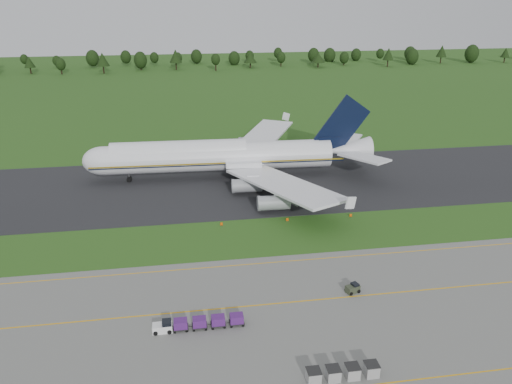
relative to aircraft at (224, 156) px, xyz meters
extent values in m
plane|color=#254D17|center=(1.53, -33.24, -5.75)|extent=(600.00, 600.00, 0.00)
cube|color=slate|center=(1.53, -67.24, -5.72)|extent=(300.00, 52.00, 0.06)
cube|color=black|center=(1.53, -5.24, -5.71)|extent=(300.00, 40.00, 0.08)
cube|color=#E09F0D|center=(1.53, -55.24, -5.68)|extent=(300.00, 0.25, 0.01)
cube|color=#E09F0D|center=(1.53, -43.24, -5.68)|extent=(120.00, 0.20, 0.01)
cylinder|color=black|center=(-91.37, 184.34, -4.02)|extent=(0.70, 0.70, 3.46)
cone|color=#1D3312|center=(-91.37, 184.34, 0.79)|extent=(6.01, 6.01, 6.15)
cylinder|color=black|center=(-73.72, 179.28, -3.93)|extent=(0.70, 0.70, 3.64)
sphere|color=#1D3312|center=(-73.72, 179.28, -0.18)|extent=(5.33, 5.33, 5.33)
cylinder|color=black|center=(-50.93, 179.00, -3.68)|extent=(0.70, 0.70, 4.14)
cone|color=#1D3312|center=(-50.93, 179.00, 2.07)|extent=(7.26, 7.26, 7.36)
cylinder|color=black|center=(-30.94, 189.23, -3.88)|extent=(0.70, 0.70, 3.74)
sphere|color=#1D3312|center=(-30.94, 189.23, -0.04)|extent=(7.57, 7.57, 7.57)
cylinder|color=black|center=(-10.46, 186.79, -3.64)|extent=(0.70, 0.70, 4.22)
cone|color=#1D3312|center=(-10.46, 186.79, 2.23)|extent=(7.29, 7.29, 7.51)
cylinder|color=black|center=(12.32, 179.27, -3.60)|extent=(0.70, 0.70, 4.29)
sphere|color=#1D3312|center=(12.32, 179.27, 0.80)|extent=(5.13, 5.13, 5.13)
cylinder|color=black|center=(33.93, 188.32, -4.20)|extent=(0.70, 0.70, 3.10)
cone|color=#1D3312|center=(33.93, 188.32, 0.11)|extent=(7.96, 7.96, 5.51)
cylinder|color=black|center=(53.40, 191.00, -3.94)|extent=(0.70, 0.70, 3.62)
sphere|color=#1D3312|center=(53.40, 191.00, -0.23)|extent=(5.32, 5.32, 5.32)
cylinder|color=black|center=(74.85, 183.60, -4.21)|extent=(0.70, 0.70, 3.09)
cone|color=#1D3312|center=(74.85, 183.60, 0.08)|extent=(8.19, 8.19, 5.48)
cylinder|color=black|center=(93.35, 190.13, -4.21)|extent=(0.70, 0.70, 3.09)
sphere|color=#1D3312|center=(93.35, 190.13, -1.03)|extent=(5.70, 5.70, 5.70)
cylinder|color=black|center=(117.85, 179.98, -3.72)|extent=(0.70, 0.70, 4.05)
cone|color=#1D3312|center=(117.85, 179.98, 1.91)|extent=(6.54, 6.54, 7.21)
cylinder|color=black|center=(137.02, 187.48, -4.17)|extent=(0.70, 0.70, 3.16)
sphere|color=#1D3312|center=(137.02, 187.48, -0.92)|extent=(7.85, 7.85, 7.85)
cylinder|color=black|center=(157.42, 188.99, -3.71)|extent=(0.70, 0.70, 4.08)
cone|color=#1D3312|center=(157.42, 188.99, 1.96)|extent=(6.63, 6.63, 7.25)
cylinder|color=black|center=(178.18, 188.65, -3.84)|extent=(0.70, 0.70, 3.82)
sphere|color=#1D3312|center=(178.18, 188.65, 0.08)|extent=(8.71, 8.71, 8.71)
cylinder|color=black|center=(199.92, 185.77, -4.05)|extent=(0.70, 0.70, 3.41)
cone|color=#1D3312|center=(199.92, 185.77, 0.69)|extent=(5.52, 5.52, 6.06)
cylinder|color=white|center=(-1.31, 0.05, -0.21)|extent=(55.65, 8.88, 6.88)
cylinder|color=white|center=(-10.86, 0.39, 1.42)|extent=(32.67, 6.54, 5.37)
sphere|color=white|center=(-29.01, 1.05, -0.21)|extent=(6.88, 6.88, 6.88)
cone|color=white|center=(31.64, -1.14, 0.27)|extent=(10.74, 6.91, 6.54)
cube|color=gold|center=(-1.44, -3.41, -0.78)|extent=(61.14, 2.27, 0.33)
cube|color=white|center=(10.88, -18.66, -1.07)|extent=(21.92, 33.58, 0.53)
cube|color=white|center=(12.20, 17.83, -1.07)|extent=(23.73, 33.17, 0.53)
cylinder|color=gray|center=(3.93, -12.19, -3.46)|extent=(6.80, 3.30, 3.06)
cylinder|color=gray|center=(8.16, -22.87, -3.46)|extent=(6.80, 3.30, 3.06)
cylinder|color=gray|center=(4.80, 11.88, -3.46)|extent=(6.80, 3.30, 3.06)
cylinder|color=gray|center=(9.79, 22.22, -3.46)|extent=(6.80, 3.30, 3.06)
cube|color=black|center=(29.27, -1.06, 6.71)|extent=(13.95, 1.03, 15.35)
cube|color=white|center=(32.82, -8.36, 0.56)|extent=(10.76, 13.39, 0.43)
cube|color=white|center=(33.34, 5.97, 0.56)|extent=(11.32, 13.24, 0.43)
cylinder|color=slate|center=(-23.28, 0.84, -4.70)|extent=(0.34, 0.34, 2.10)
cylinder|color=black|center=(-23.28, 0.84, -5.13)|extent=(1.27, 0.90, 1.24)
cylinder|color=slate|center=(4.27, -4.46, -4.70)|extent=(0.34, 0.34, 2.10)
cylinder|color=black|center=(4.27, -4.46, -5.13)|extent=(1.27, 0.90, 1.24)
cylinder|color=slate|center=(4.58, 4.14, -4.70)|extent=(0.34, 0.34, 2.10)
cylinder|color=black|center=(4.58, 4.14, -5.13)|extent=(1.27, 0.90, 1.24)
cube|color=white|center=(-14.25, -59.26, -5.12)|extent=(2.68, 1.44, 1.13)
cylinder|color=black|center=(-15.18, -59.98, -5.38)|extent=(0.62, 0.23, 0.62)
cube|color=black|center=(-11.78, -59.26, -5.33)|extent=(2.06, 1.55, 0.12)
cube|color=#44195F|center=(-11.78, -59.26, -4.71)|extent=(1.85, 1.44, 1.13)
cylinder|color=black|center=(-12.60, -59.98, -5.51)|extent=(0.35, 0.15, 0.35)
cube|color=black|center=(-9.20, -59.26, -5.33)|extent=(2.06, 1.55, 0.12)
cube|color=#44195F|center=(-9.20, -59.26, -4.71)|extent=(1.85, 1.44, 1.13)
cylinder|color=black|center=(-10.02, -59.98, -5.51)|extent=(0.35, 0.15, 0.35)
cube|color=black|center=(-6.62, -59.26, -5.33)|extent=(2.06, 1.55, 0.12)
cube|color=#44195F|center=(-6.62, -59.26, -4.71)|extent=(1.85, 1.44, 1.13)
cylinder|color=black|center=(-7.45, -59.98, -5.51)|extent=(0.35, 0.15, 0.35)
cube|color=black|center=(-4.05, -59.26, -5.33)|extent=(2.06, 1.55, 0.12)
cube|color=#44195F|center=(-4.05, -59.26, -4.71)|extent=(1.85, 1.44, 1.13)
cylinder|color=black|center=(-4.87, -59.98, -5.51)|extent=(0.35, 0.15, 0.35)
cylinder|color=black|center=(-14.25, -59.26, -5.38)|extent=(0.62, 0.23, 0.62)
cube|color=#303827|center=(14.58, -54.09, -5.12)|extent=(2.38, 1.87, 1.15)
cylinder|color=black|center=(13.85, -54.71, -5.40)|extent=(0.58, 0.21, 0.58)
cylinder|color=black|center=(15.31, -53.46, -5.40)|extent=(0.58, 0.21, 0.58)
cube|color=#999999|center=(3.67, -71.61, -4.90)|extent=(1.59, 1.59, 1.59)
cube|color=black|center=(3.67, -71.61, -4.06)|extent=(1.68, 1.68, 0.08)
cube|color=#999999|center=(6.07, -71.61, -4.90)|extent=(1.59, 1.59, 1.59)
cube|color=black|center=(6.07, -71.61, -4.06)|extent=(1.68, 1.68, 0.08)
cube|color=#999999|center=(8.47, -71.61, -4.90)|extent=(1.59, 1.59, 1.59)
cube|color=black|center=(8.47, -71.61, -4.06)|extent=(1.68, 1.68, 0.08)
cube|color=#999999|center=(10.87, -71.61, -4.90)|extent=(1.59, 1.59, 1.59)
cube|color=black|center=(10.87, -71.61, -4.06)|extent=(1.68, 1.68, 0.08)
cube|color=#DB4E06|center=(-3.26, -27.22, -5.45)|extent=(0.50, 0.12, 0.60)
cube|color=black|center=(-3.26, -27.22, -5.73)|extent=(0.30, 0.30, 0.04)
cube|color=#DB4E06|center=(10.13, -27.22, -5.45)|extent=(0.50, 0.12, 0.60)
cube|color=black|center=(10.13, -27.22, -5.73)|extent=(0.30, 0.30, 0.04)
cube|color=#DB4E06|center=(23.51, -27.22, -5.45)|extent=(0.50, 0.12, 0.60)
cube|color=black|center=(23.51, -27.22, -5.73)|extent=(0.30, 0.30, 0.04)
camera|label=1|loc=(-10.29, -116.64, 37.57)|focal=35.00mm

